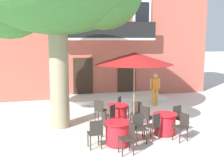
% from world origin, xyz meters
% --- Properties ---
extents(ground_plane, '(120.00, 120.00, 0.00)m').
position_xyz_m(ground_plane, '(0.00, 0.00, 0.00)').
color(ground_plane, silver).
extents(building_facade, '(13.00, 5.09, 7.50)m').
position_xyz_m(building_facade, '(-0.62, 6.99, 3.75)').
color(building_facade, '#BC5B4C').
rests_on(building_facade, ground).
extents(entrance_step_platform, '(5.72, 2.16, 0.25)m').
position_xyz_m(entrance_step_platform, '(-0.62, 3.92, 0.12)').
color(entrance_step_platform, silver).
rests_on(entrance_step_platform, ground).
extents(cafe_table_near_tree, '(0.86, 0.86, 0.76)m').
position_xyz_m(cafe_table_near_tree, '(-2.16, -2.69, 0.39)').
color(cafe_table_near_tree, red).
rests_on(cafe_table_near_tree, ground).
extents(cafe_chair_near_tree_0, '(0.42, 0.42, 0.91)m').
position_xyz_m(cafe_chair_near_tree_0, '(-2.05, -3.44, 0.53)').
color(cafe_chair_near_tree_0, '#2D2823').
rests_on(cafe_chair_near_tree_0, ground).
extents(cafe_chair_near_tree_1, '(0.40, 0.40, 0.91)m').
position_xyz_m(cafe_chair_near_tree_1, '(-1.41, -2.61, 0.53)').
color(cafe_chair_near_tree_1, '#2D2823').
rests_on(cafe_chair_near_tree_1, ground).
extents(cafe_chair_near_tree_2, '(0.44, 0.44, 0.91)m').
position_xyz_m(cafe_chair_near_tree_2, '(-2.32, -1.96, 0.53)').
color(cafe_chair_near_tree_2, '#2D2823').
rests_on(cafe_chair_near_tree_2, ground).
extents(cafe_chair_near_tree_3, '(0.42, 0.42, 0.91)m').
position_xyz_m(cafe_chair_near_tree_3, '(-2.90, -2.80, 0.53)').
color(cafe_chair_near_tree_3, '#2D2823').
rests_on(cafe_chair_near_tree_3, ground).
extents(cafe_table_middle, '(0.86, 0.86, 0.76)m').
position_xyz_m(cafe_table_middle, '(-1.45, -0.35, 0.39)').
color(cafe_table_middle, red).
rests_on(cafe_table_middle, ground).
extents(cafe_chair_middle_0, '(0.56, 0.56, 0.91)m').
position_xyz_m(cafe_chair_middle_0, '(-2.10, 0.03, 0.53)').
color(cafe_chair_middle_0, '#2D2823').
rests_on(cafe_chair_middle_0, ground).
extents(cafe_chair_middle_1, '(0.57, 0.57, 0.91)m').
position_xyz_m(cafe_chair_middle_1, '(-1.93, -0.93, 0.53)').
color(cafe_chair_middle_1, '#2D2823').
rests_on(cafe_chair_middle_1, ground).
extents(cafe_chair_middle_2, '(0.56, 0.56, 0.91)m').
position_xyz_m(cafe_chair_middle_2, '(-0.81, -0.75, 0.53)').
color(cafe_chair_middle_2, '#2D2823').
rests_on(cafe_chair_middle_2, ground).
extents(cafe_chair_middle_3, '(0.56, 0.56, 0.91)m').
position_xyz_m(cafe_chair_middle_3, '(-1.09, 0.31, 0.53)').
color(cafe_chair_middle_3, '#2D2823').
rests_on(cafe_chair_middle_3, ground).
extents(cafe_table_front, '(0.86, 0.86, 0.76)m').
position_xyz_m(cafe_table_front, '(-0.26, -2.14, 0.39)').
color(cafe_table_front, red).
rests_on(cafe_table_front, ground).
extents(cafe_chair_front_0, '(0.49, 0.49, 0.91)m').
position_xyz_m(cafe_chair_front_0, '(0.01, -2.84, 0.53)').
color(cafe_chair_front_0, '#2D2823').
rests_on(cafe_chair_front_0, ground).
extents(cafe_chair_front_1, '(0.50, 0.50, 0.91)m').
position_xyz_m(cafe_chair_front_1, '(0.44, -1.85, 0.53)').
color(cafe_chair_front_1, '#2D2823').
rests_on(cafe_chair_front_1, ground).
extents(cafe_chair_front_2, '(0.54, 0.54, 0.91)m').
position_xyz_m(cafe_chair_front_2, '(-0.68, -1.51, 0.53)').
color(cafe_chair_front_2, '#2D2823').
rests_on(cafe_chair_front_2, ground).
extents(cafe_chair_front_3, '(0.54, 0.54, 0.91)m').
position_xyz_m(cafe_chair_front_3, '(-0.88, -2.57, 0.53)').
color(cafe_chair_front_3, '#2D2823').
rests_on(cafe_chair_front_3, ground).
extents(cafe_umbrella, '(2.90, 2.90, 2.85)m').
position_xyz_m(cafe_umbrella, '(-1.00, -0.96, 2.61)').
color(cafe_umbrella, '#997A56').
rests_on(cafe_umbrella, ground).
extents(pedestrian_near_entrance, '(0.53, 0.23, 1.62)m').
position_xyz_m(pedestrian_near_entrance, '(1.26, 2.18, 0.92)').
color(pedestrian_near_entrance, gold).
rests_on(pedestrian_near_entrance, ground).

